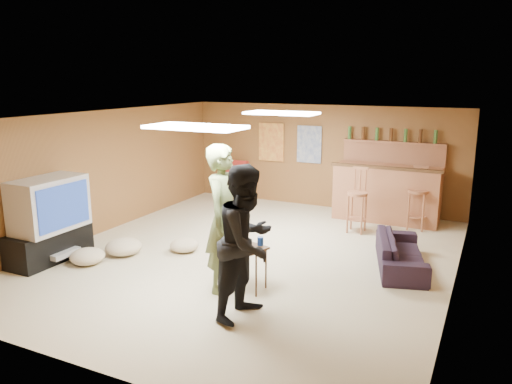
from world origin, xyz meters
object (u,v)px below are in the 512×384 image
at_px(sofa, 401,252).
at_px(tv_body, 49,204).
at_px(tray_table, 247,268).
at_px(person_black, 247,242).
at_px(bar_counter, 386,194).
at_px(person_olive, 225,219).

bearing_deg(sofa, tv_body, 97.06).
bearing_deg(tray_table, person_black, -63.45).
bearing_deg(tray_table, bar_counter, 76.79).
height_order(person_olive, tray_table, person_olive).
relative_size(person_black, tray_table, 3.01).
bearing_deg(tv_body, sofa, 22.60).
height_order(person_black, tray_table, person_black).
relative_size(bar_counter, tray_table, 3.30).
bearing_deg(tray_table, person_olive, -161.10).
xyz_separation_m(tv_body, sofa, (4.87, 2.03, -0.66)).
bearing_deg(tv_body, tray_table, 6.03).
bearing_deg(person_olive, tv_body, 91.03).
distance_m(person_olive, sofa, 2.76).
xyz_separation_m(person_olive, tray_table, (0.28, 0.10, -0.67)).
bearing_deg(sofa, person_olive, 116.70).
distance_m(person_black, tray_table, 0.95).
bearing_deg(bar_counter, person_black, -97.66).
height_order(bar_counter, tray_table, bar_counter).
xyz_separation_m(sofa, tray_table, (-1.69, -1.69, 0.07)).
bearing_deg(bar_counter, person_olive, -106.48).
distance_m(tv_body, person_olive, 2.92).
xyz_separation_m(tv_body, tray_table, (3.18, 0.34, -0.60)).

